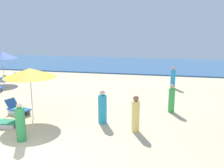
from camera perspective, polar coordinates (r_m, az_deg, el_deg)
ground_plane at (r=9.24m, az=-21.26°, el=-16.38°), size 60.00×60.00×0.00m
ocean at (r=30.70m, az=3.10°, el=4.52°), size 60.00×13.25×0.12m
umbrella_0 at (r=22.01m, az=-23.66°, el=6.03°), size 2.44×2.44×2.50m
lounge_chair_0_1 at (r=22.80m, az=-19.99°, el=1.40°), size 1.22×0.59×0.65m
umbrella_3 at (r=12.54m, az=-18.12°, el=2.43°), size 2.46×2.46×2.49m
lounge_chair_3_0 at (r=12.48m, az=-23.75°, el=-7.78°), size 1.42×0.76×0.66m
lounge_chair_3_1 at (r=13.86m, az=-20.64°, el=-5.28°), size 1.43×0.98×0.75m
beachgoer_0 at (r=10.78m, az=5.37°, el=-6.99°), size 0.46×0.46×1.59m
beachgoer_1 at (r=13.54m, az=13.36°, el=-3.36°), size 0.36×0.36×1.50m
beachgoer_2 at (r=19.03m, az=13.65°, el=1.32°), size 0.41×0.41×1.59m
beachgoer_3 at (r=10.49m, az=-20.03°, el=-8.42°), size 0.51×0.51×1.56m
beachgoer_4 at (r=11.71m, az=-2.18°, el=-5.46°), size 0.56×0.56×1.57m
beach_ball_1 at (r=24.13m, az=-23.22°, el=1.60°), size 0.36×0.36×0.36m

